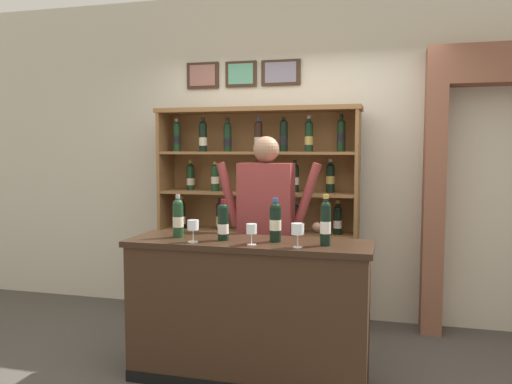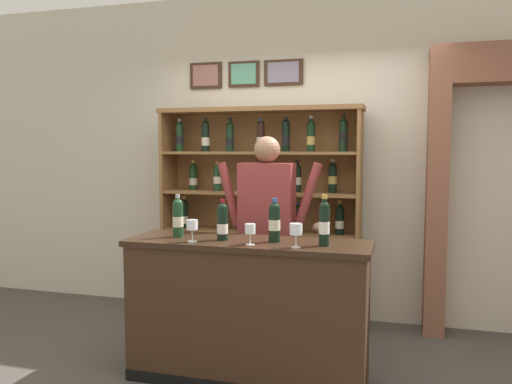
% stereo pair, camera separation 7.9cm
% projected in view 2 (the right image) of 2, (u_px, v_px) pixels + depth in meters
% --- Properties ---
extents(ground_plane, '(14.00, 14.00, 0.02)m').
position_uv_depth(ground_plane, '(263.00, 382.00, 3.52)').
color(ground_plane, '#47423D').
extents(back_wall, '(12.00, 0.19, 3.08)m').
position_uv_depth(back_wall, '(305.00, 156.00, 4.88)').
color(back_wall, beige).
rests_on(back_wall, ground).
extents(wine_shelf, '(1.87, 0.38, 1.97)m').
position_uv_depth(wine_shelf, '(260.00, 208.00, 4.72)').
color(wine_shelf, olive).
rests_on(wine_shelf, ground).
extents(archway_doorway, '(1.26, 0.45, 2.46)m').
position_uv_depth(archway_doorway, '(504.00, 175.00, 4.29)').
color(archway_doorway, brown).
rests_on(archway_doorway, ground).
extents(tasting_counter, '(1.67, 0.52, 0.98)m').
position_uv_depth(tasting_counter, '(248.00, 311.00, 3.51)').
color(tasting_counter, '#382316').
rests_on(tasting_counter, ground).
extents(shopkeeper, '(0.87, 0.22, 1.70)m').
position_uv_depth(shopkeeper, '(267.00, 218.00, 4.03)').
color(shopkeeper, '#2D3347').
rests_on(shopkeeper, ground).
extents(tasting_bottle_riserva, '(0.08, 0.08, 0.30)m').
position_uv_depth(tasting_bottle_riserva, '(178.00, 217.00, 3.60)').
color(tasting_bottle_riserva, '#19381E').
rests_on(tasting_bottle_riserva, tasting_counter).
extents(tasting_bottle_bianco, '(0.08, 0.08, 0.28)m').
position_uv_depth(tasting_bottle_bianco, '(222.00, 221.00, 3.48)').
color(tasting_bottle_bianco, black).
rests_on(tasting_bottle_bianco, tasting_counter).
extents(tasting_bottle_grappa, '(0.08, 0.08, 0.30)m').
position_uv_depth(tasting_bottle_grappa, '(274.00, 221.00, 3.41)').
color(tasting_bottle_grappa, black).
rests_on(tasting_bottle_grappa, tasting_counter).
extents(tasting_bottle_vin_santo, '(0.07, 0.07, 0.33)m').
position_uv_depth(tasting_bottle_vin_santo, '(324.00, 222.00, 3.27)').
color(tasting_bottle_vin_santo, black).
rests_on(tasting_bottle_vin_santo, tasting_counter).
extents(wine_glass_center, '(0.08, 0.08, 0.16)m').
position_uv_depth(wine_glass_center, '(296.00, 230.00, 3.21)').
color(wine_glass_center, silver).
rests_on(wine_glass_center, tasting_counter).
extents(wine_glass_spare, '(0.07, 0.07, 0.14)m').
position_uv_depth(wine_glass_spare, '(250.00, 230.00, 3.31)').
color(wine_glass_spare, silver).
rests_on(wine_glass_spare, tasting_counter).
extents(wine_glass_left, '(0.08, 0.08, 0.15)m').
position_uv_depth(wine_glass_left, '(192.00, 226.00, 3.41)').
color(wine_glass_left, silver).
rests_on(wine_glass_left, tasting_counter).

